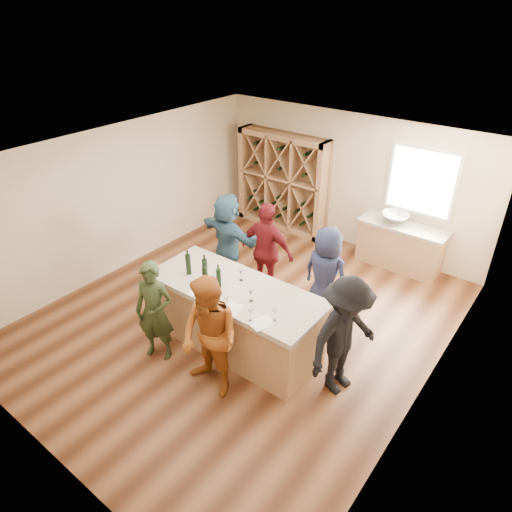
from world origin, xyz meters
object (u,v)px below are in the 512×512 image
Objects in this scene: tasting_counter_base at (236,319)px; person_far_mid at (267,251)px; wine_rack at (283,182)px; person_near_left at (155,312)px; sink at (395,218)px; wine_bottle_d at (205,276)px; wine_bottle_e at (219,278)px; person_far_left at (228,238)px; wine_bottle_a at (188,264)px; person_near_right at (210,338)px; person_far_right at (326,275)px; person_server at (344,337)px; wine_bottle_c at (205,269)px.

tasting_counter_base is 1.55m from person_far_mid.
person_near_left is at bearing -77.56° from wine_rack.
sink is at bearing -1.49° from wine_rack.
wine_bottle_e is (0.18, 0.10, -0.01)m from wine_bottle_d.
person_near_left is 2.34m from person_far_mid.
tasting_counter_base is at bearing 31.21° from wine_bottle_d.
wine_bottle_a is at bearing 115.47° from person_far_left.
wine_bottle_d is 1.03m from person_near_right.
person_far_right reaches higher than wine_bottle_d.
person_far_left is at bearing 82.14° from person_server.
wine_bottle_c is 1.56m from person_far_mid.
wine_bottle_a is at bearing -170.21° from tasting_counter_base.
person_near_left is at bearing -122.05° from wine_bottle_d.
wine_bottle_c is at bearing 55.43° from person_far_right.
person_server is at bearing 9.49° from wine_bottle_e.
wine_rack is at bearing 57.75° from person_server.
person_far_left is (-3.07, 1.22, -0.03)m from person_server.
sink is 4.30m from wine_bottle_a.
tasting_counter_base is 1.46× the size of person_far_mid.
person_far_mid is 0.90m from person_far_left.
wine_rack reaches higher than person_near_left.
sink is at bearing -120.91° from person_far_mid.
person_near_right is 1.01× the size of person_far_mid.
person_far_right reaches higher than tasting_counter_base.
sink is at bearing -127.08° from person_far_left.
sink is 1.70× the size of wine_bottle_d.
wine_bottle_e is 0.16× the size of person_server.
person_far_mid reaches higher than tasting_counter_base.
wine_bottle_a is (-1.66, -3.95, 0.23)m from sink.
tasting_counter_base is 1.54× the size of person_far_right.
person_far_right reaches higher than sink.
wine_bottle_c is 0.19× the size of person_far_mid.
wine_rack is 4.89m from person_near_left.
wine_bottle_e is at bearing -6.49° from wine_bottle_c.
wine_rack is 1.27× the size of person_far_left.
wine_rack is at bearing -73.27° from person_far_left.
wine_rack is at bearing 112.24° from wine_bottle_e.
person_near_right is at bearing -96.54° from sink.
wine_rack reaches higher than person_far_left.
person_server is (1.39, 1.10, 0.00)m from person_near_right.
wine_rack is at bearing 178.51° from sink.
person_far_left is (-0.90, -0.01, -0.03)m from person_far_mid.
person_far_left reaches higher than person_near_left.
tasting_counter_base is at bearing -64.64° from wine_rack.
sink is 1.63× the size of wine_bottle_c.
wine_bottle_a is 0.44m from wine_bottle_d.
person_far_left is (-2.22, -2.40, -0.15)m from sink.
person_far_mid is at bearing -118.96° from sink.
tasting_counter_base is 1.64m from person_far_right.
person_near_right is at bearing -34.31° from wine_bottle_a.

